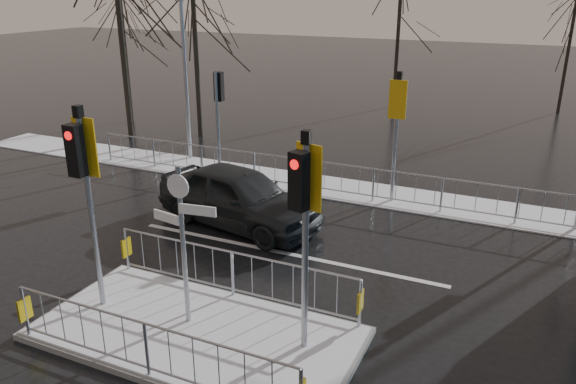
% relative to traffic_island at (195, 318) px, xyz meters
% --- Properties ---
extents(ground, '(120.00, 120.00, 0.00)m').
position_rel_traffic_island_xyz_m(ground, '(0.01, -0.01, -0.39)').
color(ground, black).
rests_on(ground, ground).
extents(snow_verge, '(30.00, 2.00, 0.04)m').
position_rel_traffic_island_xyz_m(snow_verge, '(0.01, 8.59, -0.37)').
color(snow_verge, white).
rests_on(snow_verge, ground).
extents(lane_markings, '(8.00, 11.38, 0.01)m').
position_rel_traffic_island_xyz_m(lane_markings, '(0.01, -0.34, -0.39)').
color(lane_markings, silver).
rests_on(lane_markings, ground).
extents(traffic_island, '(6.00, 3.04, 4.15)m').
position_rel_traffic_island_xyz_m(traffic_island, '(0.00, 0.00, 0.00)').
color(traffic_island, slate).
rests_on(traffic_island, ground).
extents(far_kerb_fixtures, '(18.00, 0.65, 3.83)m').
position_rel_traffic_island_xyz_m(far_kerb_fixtures, '(0.31, 8.08, 0.63)').
color(far_kerb_fixtures, '#9298A0').
rests_on(far_kerb_fixtures, ground).
extents(car_far_lane, '(5.02, 2.79, 1.61)m').
position_rel_traffic_island_xyz_m(car_far_lane, '(-1.79, 4.87, 0.42)').
color(car_far_lane, black).
rests_on(car_far_lane, ground).
extents(tree_near_b, '(4.00, 4.00, 7.55)m').
position_rel_traffic_island_xyz_m(tree_near_b, '(-7.99, 12.49, 4.76)').
color(tree_near_b, black).
rests_on(tree_near_b, ground).
extents(tree_near_c, '(3.50, 3.50, 6.61)m').
position_rel_traffic_island_xyz_m(tree_near_c, '(-12.49, 13.49, 4.11)').
color(tree_near_c, black).
rests_on(tree_near_c, ground).
extents(tree_far_a, '(3.75, 3.75, 7.08)m').
position_rel_traffic_island_xyz_m(tree_far_a, '(-1.99, 21.99, 4.43)').
color(tree_far_a, black).
rests_on(tree_far_a, ground).
extents(tree_far_b, '(3.25, 3.25, 6.14)m').
position_rel_traffic_island_xyz_m(tree_far_b, '(6.01, 23.99, 3.79)').
color(tree_far_b, black).
rests_on(tree_far_b, ground).
extents(street_lamp_left, '(1.25, 0.18, 8.20)m').
position_rel_traffic_island_xyz_m(street_lamp_left, '(-6.42, 9.49, 4.10)').
color(street_lamp_left, '#9298A0').
rests_on(street_lamp_left, ground).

